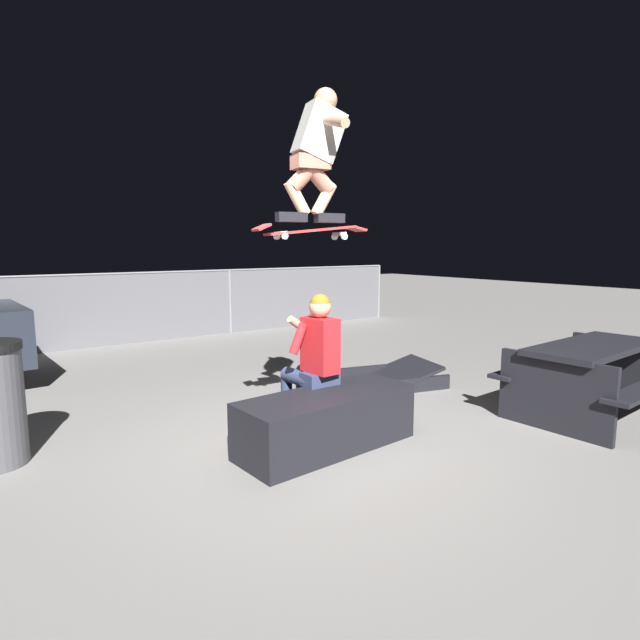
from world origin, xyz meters
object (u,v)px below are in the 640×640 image
ledge_box_main (327,421)px  skateboard (311,231)px  skater_airborne (317,149)px  kicker_ramp (388,381)px  picnic_table_back (592,368)px  person_sitting_on_ledge (313,356)px

ledge_box_main → skateboard: bearing=86.3°
skater_airborne → kicker_ramp: (1.75, 0.91, -2.50)m
skateboard → picnic_table_back: skateboard is taller
skateboard → person_sitting_on_ledge: bearing=49.7°
person_sitting_on_ledge → skateboard: skateboard is taller
skater_airborne → picnic_table_back: size_ratio=0.63×
person_sitting_on_ledge → kicker_ramp: 2.00m
kicker_ramp → picnic_table_back: (0.93, -2.04, 0.44)m
person_sitting_on_ledge → skater_airborne: size_ratio=1.18×
skater_airborne → kicker_ramp: size_ratio=0.82×
ledge_box_main → picnic_table_back: (2.75, -0.88, 0.26)m
skater_airborne → kicker_ramp: bearing=27.5°
person_sitting_on_ledge → skater_airborne: bearing=-106.9°
person_sitting_on_ledge → picnic_table_back: person_sitting_on_ledge is taller
skateboard → kicker_ramp: skateboard is taller
skateboard → picnic_table_back: (2.73, -1.14, -1.38)m
person_sitting_on_ledge → skateboard: 1.15m
kicker_ramp → picnic_table_back: 2.28m
skater_airborne → kicker_ramp: skater_airborne is taller
ledge_box_main → kicker_ramp: (1.82, 1.16, -0.18)m
person_sitting_on_ledge → kicker_ramp: size_ratio=0.97×
skateboard → skater_airborne: (0.06, -0.01, 0.69)m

